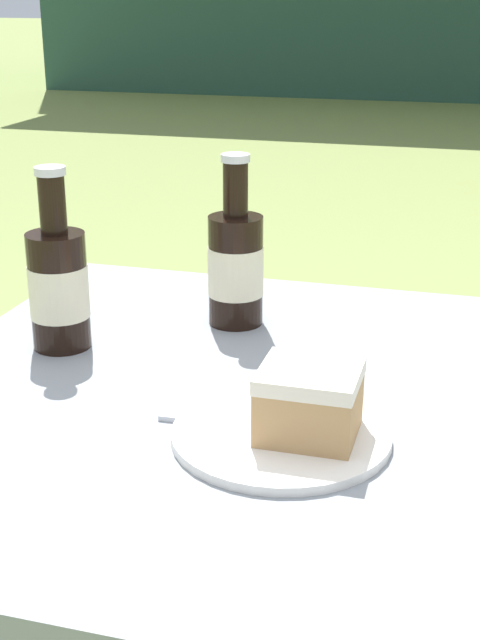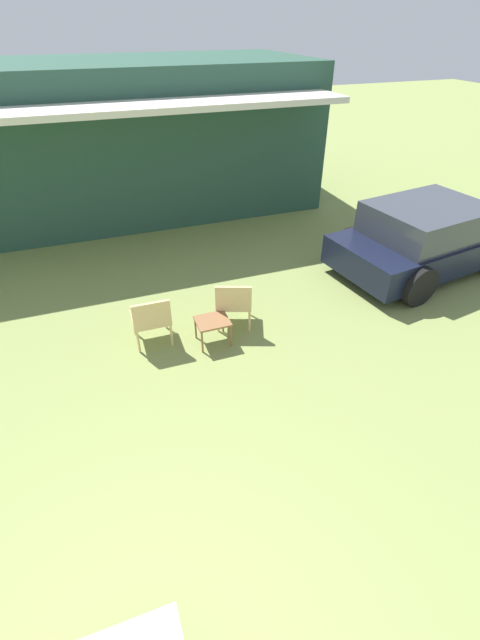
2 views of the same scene
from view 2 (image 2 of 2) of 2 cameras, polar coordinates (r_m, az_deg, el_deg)
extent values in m
cube|color=#284C3D|center=(11.88, -19.37, 21.63)|extent=(10.76, 4.07, 3.37)
cube|color=silver|center=(9.09, -19.53, 24.83)|extent=(10.23, 1.20, 0.12)
cube|color=black|center=(9.32, 23.68, 9.11)|extent=(4.03, 2.33, 0.56)
cube|color=#383D47|center=(8.97, 23.74, 12.12)|extent=(2.32, 1.93, 0.58)
cylinder|color=black|center=(10.76, 24.07, 11.69)|extent=(0.74, 0.30, 0.72)
cylinder|color=black|center=(9.10, 14.32, 9.63)|extent=(0.74, 0.30, 0.72)
cylinder|color=black|center=(8.03, 22.79, 4.17)|extent=(0.74, 0.30, 0.72)
cylinder|color=tan|center=(6.99, -9.92, 0.26)|extent=(0.04, 0.04, 0.39)
cylinder|color=tan|center=(6.96, -13.96, -0.54)|extent=(0.04, 0.04, 0.39)
cylinder|color=tan|center=(6.61, -9.11, -2.01)|extent=(0.04, 0.04, 0.39)
cylinder|color=tan|center=(6.57, -13.39, -2.86)|extent=(0.04, 0.04, 0.39)
cube|color=tan|center=(6.65, -11.83, 0.31)|extent=(0.57, 0.54, 0.06)
cube|color=tan|center=(6.32, -11.70, 0.76)|extent=(0.56, 0.06, 0.39)
cube|color=gold|center=(6.62, -11.88, 0.70)|extent=(0.51, 0.46, 0.05)
cylinder|color=tan|center=(7.21, 1.23, 2.05)|extent=(0.04, 0.04, 0.39)
cylinder|color=tan|center=(7.22, -2.76, 2.07)|extent=(0.04, 0.04, 0.39)
cylinder|color=tan|center=(6.82, 1.27, -0.18)|extent=(0.04, 0.04, 0.39)
cylinder|color=tan|center=(6.83, -2.95, -0.15)|extent=(0.04, 0.04, 0.39)
cube|color=tan|center=(6.89, -0.82, 2.53)|extent=(0.71, 0.70, 0.06)
cube|color=tan|center=(6.56, -0.88, 3.01)|extent=(0.54, 0.24, 0.39)
cube|color=brown|center=(6.49, -3.70, -0.14)|extent=(0.50, 0.43, 0.03)
cylinder|color=brown|center=(6.42, -5.05, -2.97)|extent=(0.03, 0.03, 0.38)
cylinder|color=brown|center=(6.52, -1.24, -2.14)|extent=(0.03, 0.03, 0.38)
cylinder|color=brown|center=(6.71, -5.94, -1.07)|extent=(0.03, 0.03, 0.38)
cylinder|color=brown|center=(6.81, -2.29, -0.30)|extent=(0.03, 0.03, 0.38)
cylinder|color=gray|center=(4.10, -8.53, -35.59)|extent=(0.04, 0.04, 0.64)
camera|label=1|loc=(3.06, -3.11, -52.86)|focal=50.00mm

